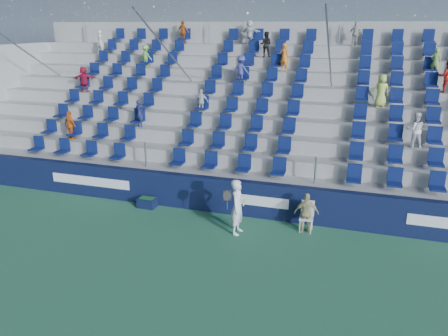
% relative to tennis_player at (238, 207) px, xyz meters
% --- Properties ---
extents(ground, '(70.00, 70.00, 0.00)m').
position_rel_tennis_player_xyz_m(ground, '(-0.95, -1.78, -0.86)').
color(ground, '#30714C').
rests_on(ground, ground).
extents(sponsor_wall, '(24.00, 0.32, 1.20)m').
position_rel_tennis_player_xyz_m(sponsor_wall, '(-0.95, 1.37, -0.26)').
color(sponsor_wall, '#0F1739').
rests_on(sponsor_wall, ground).
extents(grandstand, '(24.00, 8.17, 6.63)m').
position_rel_tennis_player_xyz_m(grandstand, '(-0.95, 6.46, 1.27)').
color(grandstand, '#A2A29D').
rests_on(grandstand, ground).
extents(tennis_player, '(0.69, 0.66, 1.72)m').
position_rel_tennis_player_xyz_m(tennis_player, '(0.00, 0.00, 0.00)').
color(tennis_player, white).
rests_on(tennis_player, ground).
extents(line_judge_chair, '(0.44, 0.45, 0.94)m').
position_rel_tennis_player_xyz_m(line_judge_chair, '(1.98, 0.86, -0.33)').
color(line_judge_chair, white).
rests_on(line_judge_chair, ground).
extents(line_judge, '(0.78, 0.43, 1.25)m').
position_rel_tennis_player_xyz_m(line_judge, '(1.98, 0.72, -0.24)').
color(line_judge, tan).
rests_on(line_judge, ground).
extents(ball_bin, '(0.64, 0.43, 0.35)m').
position_rel_tennis_player_xyz_m(ball_bin, '(-3.54, 0.97, -0.67)').
color(ball_bin, '#0E1634').
rests_on(ball_bin, ground).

